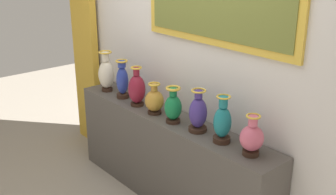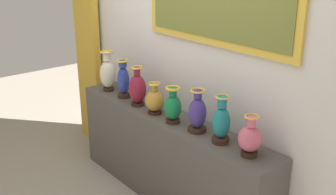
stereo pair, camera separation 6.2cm
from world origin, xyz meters
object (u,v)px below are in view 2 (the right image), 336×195
(vase_ochre, at_px, (155,100))
(vase_indigo, at_px, (197,113))
(vase_teal, at_px, (221,123))
(vase_ivory, at_px, (108,73))
(vase_burgundy, at_px, (137,89))
(vase_rose, at_px, (250,139))
(vase_cobalt, at_px, (123,80))
(vase_emerald, at_px, (173,107))

(vase_ochre, bearing_deg, vase_indigo, 3.40)
(vase_teal, bearing_deg, vase_ivory, -179.32)
(vase_burgundy, distance_m, vase_ochre, 0.27)
(vase_rose, bearing_deg, vase_indigo, -179.85)
(vase_cobalt, height_order, vase_teal, vase_cobalt)
(vase_burgundy, bearing_deg, vase_ivory, 178.91)
(vase_ivory, xyz_separation_m, vase_rose, (1.89, 0.02, -0.06))
(vase_ochre, xyz_separation_m, vase_teal, (0.80, 0.03, 0.04))
(vase_emerald, xyz_separation_m, vase_indigo, (0.26, 0.04, 0.01))
(vase_cobalt, height_order, vase_emerald, vase_cobalt)
(vase_ivory, height_order, vase_cobalt, vase_ivory)
(vase_emerald, relative_size, vase_teal, 0.85)
(vase_burgundy, distance_m, vase_teal, 1.06)
(vase_ochre, relative_size, vase_teal, 0.76)
(vase_cobalt, relative_size, vase_emerald, 1.21)
(vase_cobalt, relative_size, vase_teal, 1.02)
(vase_teal, bearing_deg, vase_indigo, 179.81)
(vase_ivory, xyz_separation_m, vase_ochre, (0.81, -0.01, -0.07))
(vase_emerald, bearing_deg, vase_ochre, 178.56)
(vase_rose, bearing_deg, vase_cobalt, -179.55)
(vase_burgundy, relative_size, vase_teal, 1.01)
(vase_indigo, bearing_deg, vase_ochre, -176.60)
(vase_burgundy, height_order, vase_teal, vase_burgundy)
(vase_teal, bearing_deg, vase_emerald, -176.00)
(vase_ivory, relative_size, vase_teal, 1.12)
(vase_ochre, relative_size, vase_indigo, 0.80)
(vase_rose, bearing_deg, vase_emerald, -177.23)
(vase_burgundy, height_order, vase_indigo, vase_burgundy)
(vase_ochre, bearing_deg, vase_burgundy, 179.77)
(vase_cobalt, bearing_deg, vase_burgundy, -4.10)
(vase_ochre, xyz_separation_m, vase_emerald, (0.26, -0.01, 0.02))
(vase_indigo, bearing_deg, vase_rose, 0.15)
(vase_ivory, distance_m, vase_indigo, 1.34)
(vase_ivory, relative_size, vase_indigo, 1.18)
(vase_ivory, relative_size, vase_cobalt, 1.09)
(vase_burgundy, xyz_separation_m, vase_indigo, (0.80, 0.03, -0.01))
(vase_ochre, height_order, vase_indigo, vase_indigo)
(vase_burgundy, distance_m, vase_rose, 1.35)
(vase_ivory, distance_m, vase_burgundy, 0.55)
(vase_indigo, xyz_separation_m, vase_rose, (0.55, 0.00, -0.02))
(vase_cobalt, xyz_separation_m, vase_rose, (1.61, 0.01, -0.05))
(vase_ivory, bearing_deg, vase_cobalt, 1.80)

